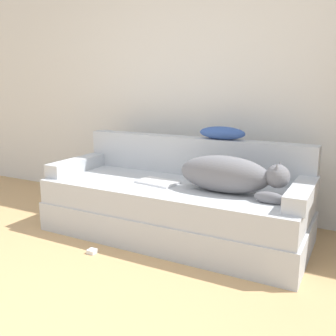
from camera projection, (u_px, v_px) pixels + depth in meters
The scene contains 9 objects.
wall_back at pixel (196, 74), 3.62m from camera, with size 7.71×0.06×2.70m.
couch at pixel (173, 210), 3.13m from camera, with size 2.17×0.89×0.45m.
couch_backrest at pixel (193, 156), 3.36m from camera, with size 2.13×0.15×0.34m.
couch_arm_left at pixel (78, 165), 3.52m from camera, with size 0.15×0.70×0.12m.
couch_arm_right at pixel (302, 193), 2.60m from camera, with size 0.15×0.70×0.12m.
dog at pixel (229, 175), 2.78m from camera, with size 0.83×0.28×0.28m.
laptop at pixel (158, 182), 3.09m from camera, with size 0.36×0.25×0.02m.
throw_pillow at pixel (222, 133), 3.18m from camera, with size 0.40×0.16×0.11m.
power_adapter at pixel (92, 251), 2.83m from camera, with size 0.06×0.06×0.03m.
Camera 1 is at (1.51, -1.07, 1.25)m, focal length 40.00 mm.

